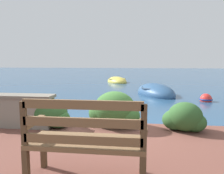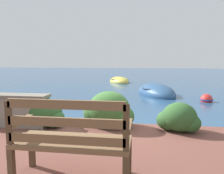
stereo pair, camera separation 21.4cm
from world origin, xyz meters
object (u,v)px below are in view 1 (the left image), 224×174
Objects in this scene: park_bench at (86,139)px; mooring_buoy at (206,99)px; rowboat_nearest at (156,93)px; rowboat_mid at (117,81)px.

park_bench is 2.66× the size of mooring_buoy.
rowboat_nearest is 1.13× the size of rowboat_mid.
park_bench is at bearing -20.98° from rowboat_mid.
rowboat_nearest is at bearing -2.20° from rowboat_mid.
mooring_buoy is at bearing -152.94° from rowboat_nearest.
mooring_buoy is (1.76, -1.41, -0.00)m from rowboat_nearest.
park_bench is 7.82m from rowboat_nearest.
rowboat_mid is at bearing 120.75° from mooring_buoy.
rowboat_mid is 7.86m from mooring_buoy.
rowboat_mid is (-2.27, 5.35, -0.01)m from rowboat_nearest.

